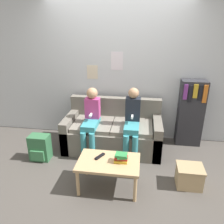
# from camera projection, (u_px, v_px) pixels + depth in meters

# --- Properties ---
(ground_plane) EXTENTS (10.00, 10.00, 0.00)m
(ground_plane) POSITION_uv_depth(u_px,v_px,m) (108.00, 163.00, 3.49)
(ground_plane) COLOR #4C4742
(wall_back) EXTENTS (8.00, 0.06, 2.60)m
(wall_back) POSITION_uv_depth(u_px,v_px,m) (117.00, 70.00, 3.96)
(wall_back) COLOR silver
(wall_back) RESTS_ON ground_plane
(couch) EXTENTS (1.65, 0.83, 0.83)m
(couch) POSITION_uv_depth(u_px,v_px,m) (113.00, 132.00, 3.87)
(couch) COLOR #6B665B
(couch) RESTS_ON ground_plane
(coffee_table) EXTENTS (0.81, 0.51, 0.41)m
(coffee_table) POSITION_uv_depth(u_px,v_px,m) (109.00, 164.00, 2.86)
(coffee_table) COLOR tan
(coffee_table) RESTS_ON ground_plane
(person_left) EXTENTS (0.24, 0.57, 1.11)m
(person_left) POSITION_uv_depth(u_px,v_px,m) (91.00, 118.00, 3.61)
(person_left) COLOR teal
(person_left) RESTS_ON ground_plane
(person_right) EXTENTS (0.24, 0.57, 1.13)m
(person_right) POSITION_uv_depth(u_px,v_px,m) (132.00, 120.00, 3.52)
(person_right) COLOR teal
(person_right) RESTS_ON ground_plane
(tv_remote) EXTENTS (0.12, 0.17, 0.02)m
(tv_remote) POSITION_uv_depth(u_px,v_px,m) (100.00, 156.00, 2.92)
(tv_remote) COLOR black
(tv_remote) RESTS_ON coffee_table
(book_stack) EXTENTS (0.17, 0.14, 0.12)m
(book_stack) POSITION_uv_depth(u_px,v_px,m) (121.00, 158.00, 2.81)
(book_stack) COLOR gold
(book_stack) RESTS_ON coffee_table
(bookshelf) EXTENTS (0.43, 0.27, 1.19)m
(bookshelf) POSITION_uv_depth(u_px,v_px,m) (190.00, 113.00, 3.87)
(bookshelf) COLOR #2D2D33
(bookshelf) RESTS_ON ground_plane
(storage_box) EXTENTS (0.35, 0.30, 0.30)m
(storage_box) POSITION_uv_depth(u_px,v_px,m) (189.00, 176.00, 2.96)
(storage_box) COLOR tan
(storage_box) RESTS_ON ground_plane
(backpack) EXTENTS (0.31, 0.24, 0.43)m
(backpack) POSITION_uv_depth(u_px,v_px,m) (40.00, 148.00, 3.53)
(backpack) COLOR #336B42
(backpack) RESTS_ON ground_plane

